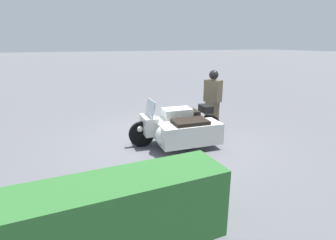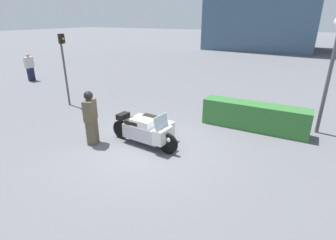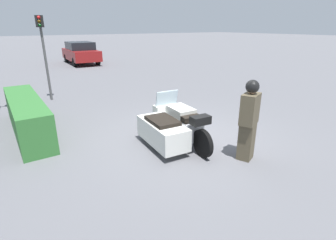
% 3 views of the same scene
% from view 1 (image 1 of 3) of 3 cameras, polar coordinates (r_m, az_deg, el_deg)
% --- Properties ---
extents(ground_plane, '(160.00, 160.00, 0.00)m').
position_cam_1_polar(ground_plane, '(6.95, 0.48, -4.47)').
color(ground_plane, slate).
extents(police_motorcycle, '(2.49, 1.35, 1.15)m').
position_cam_1_polar(police_motorcycle, '(6.44, 2.59, -1.79)').
color(police_motorcycle, black).
rests_on(police_motorcycle, ground).
extents(officer_rider, '(0.45, 0.54, 1.73)m').
position_cam_1_polar(officer_rider, '(7.88, 9.70, 4.74)').
color(officer_rider, brown).
rests_on(officer_rider, ground).
extents(hedge_bush_curbside, '(3.66, 0.74, 0.95)m').
position_cam_1_polar(hedge_bush_curbside, '(3.37, -19.18, -20.97)').
color(hedge_bush_curbside, '#337033').
rests_on(hedge_bush_curbside, ground).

